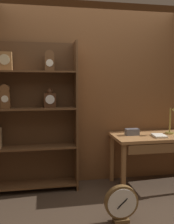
{
  "coord_description": "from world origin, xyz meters",
  "views": [
    {
      "loc": [
        -0.68,
        -2.29,
        1.46
      ],
      "look_at": [
        -0.13,
        0.79,
        1.09
      ],
      "focal_mm": 38.81,
      "sensor_mm": 36.0,
      "label": 1
    }
  ],
  "objects": [
    {
      "name": "round_clock_large",
      "position": [
        0.1,
        0.02,
        0.21
      ],
      "size": [
        0.36,
        0.11,
        0.4
      ],
      "color": "brown",
      "rests_on": "ground"
    },
    {
      "name": "desk_lamp",
      "position": [
        1.11,
        0.82,
        0.98
      ],
      "size": [
        0.18,
        0.18,
        0.42
      ],
      "color": "olive",
      "rests_on": "workbench"
    },
    {
      "name": "back_wood_panel",
      "position": [
        0.0,
        1.2,
        1.3
      ],
      "size": [
        4.8,
        0.05,
        2.6
      ],
      "primitive_type": "cube",
      "color": "brown",
      "rests_on": "ground"
    },
    {
      "name": "bookshelf",
      "position": [
        -0.91,
        1.01,
        1.01
      ],
      "size": [
        1.28,
        0.31,
        2.01
      ],
      "color": "brown",
      "rests_on": "ground"
    },
    {
      "name": "ground_plane",
      "position": [
        0.0,
        0.0,
        0.0
      ],
      "size": [
        10.0,
        10.0,
        0.0
      ],
      "primitive_type": "plane",
      "color": "#3D2D21"
    },
    {
      "name": "toolbox_small",
      "position": [
        0.52,
        0.86,
        0.79
      ],
      "size": [
        0.19,
        0.1,
        0.09
      ],
      "primitive_type": "cube",
      "color": "#595960",
      "rests_on": "workbench"
    },
    {
      "name": "open_repair_manual",
      "position": [
        0.85,
        0.7,
        0.75
      ],
      "size": [
        0.18,
        0.24,
        0.02
      ],
      "primitive_type": "cube",
      "rotation": [
        0.0,
        0.0,
        -0.11
      ],
      "color": "silver",
      "rests_on": "workbench"
    },
    {
      "name": "workbench",
      "position": [
        0.88,
        0.79,
        0.65
      ],
      "size": [
        1.27,
        0.64,
        0.74
      ],
      "color": "#9E6B3D",
      "rests_on": "ground"
    }
  ]
}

